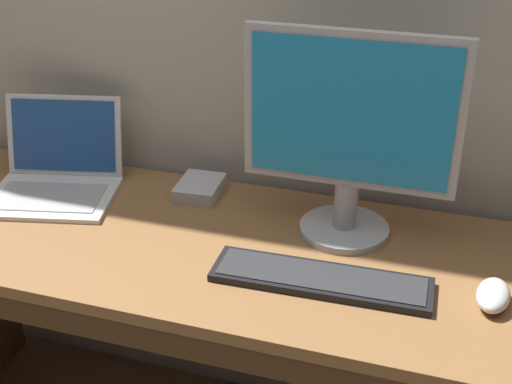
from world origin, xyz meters
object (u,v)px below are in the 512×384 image
(wired_keyboard, at_px, (321,279))
(computer_mouse, at_px, (493,295))
(external_drive_box, at_px, (200,188))
(external_monitor, at_px, (350,135))
(laptop_white, at_px, (56,172))

(wired_keyboard, distance_m, computer_mouse, 0.33)
(external_drive_box, bearing_deg, wired_keyboard, -37.24)
(external_drive_box, bearing_deg, external_monitor, -12.26)
(external_monitor, distance_m, computer_mouse, 0.43)
(wired_keyboard, relative_size, external_drive_box, 3.41)
(wired_keyboard, bearing_deg, external_drive_box, 142.76)
(laptop_white, distance_m, wired_keyboard, 0.76)
(laptop_white, height_order, wired_keyboard, laptop_white)
(laptop_white, relative_size, external_monitor, 0.78)
(wired_keyboard, distance_m, external_drive_box, 0.47)
(external_monitor, height_order, external_drive_box, external_monitor)
(computer_mouse, bearing_deg, wired_keyboard, -169.55)
(laptop_white, xyz_separation_m, computer_mouse, (1.07, -0.17, -0.03))
(external_monitor, distance_m, external_drive_box, 0.45)
(laptop_white, height_order, external_monitor, external_monitor)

